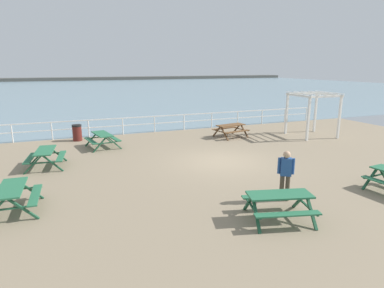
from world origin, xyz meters
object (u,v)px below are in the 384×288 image
object	(u,v)px
picnic_table_far_left	(102,137)
lattice_pergola	(313,104)
picnic_table_near_left	(12,193)
picnic_table_seaward	(45,154)
litter_bin	(77,133)
visitor	(286,173)
picnic_table_near_right	(279,200)
picnic_table_far_right	(231,128)

from	to	relation	value
picnic_table_far_left	lattice_pergola	xyz separation A→B (m)	(12.50, -1.72, 1.41)
picnic_table_near_left	picnic_table_seaward	world-z (taller)	same
lattice_pergola	litter_bin	distance (m)	14.34
visitor	lattice_pergola	bearing A→B (deg)	165.65
lattice_pergola	visitor	bearing A→B (deg)	-131.35
picnic_table_far_left	litter_bin	size ratio (longest dim) A/B	2.14
lattice_pergola	picnic_table_far_left	bearing A→B (deg)	176.37
picnic_table_near_right	picnic_table_far_right	distance (m)	11.08
lattice_pergola	litter_bin	world-z (taller)	lattice_pergola
lattice_pergola	picnic_table_near_right	bearing A→B (deg)	-131.08
litter_bin	picnic_table_near_right	bearing A→B (deg)	-69.26
picnic_table_far_right	picnic_table_far_left	bearing A→B (deg)	168.05
picnic_table_near_left	picnic_table_near_right	xyz separation A→B (m)	(7.10, -3.37, 0.00)
lattice_pergola	picnic_table_seaward	bearing A→B (deg)	-172.21
picnic_table_far_right	lattice_pergola	world-z (taller)	lattice_pergola
picnic_table_far_left	picnic_table_far_right	bearing A→B (deg)	-101.25
picnic_table_seaward	visitor	distance (m)	9.99
visitor	litter_bin	size ratio (longest dim) A/B	1.75
picnic_table_far_right	litter_bin	bearing A→B (deg)	153.94
litter_bin	picnic_table_far_left	bearing A→B (deg)	-62.34
picnic_table_seaward	litter_bin	size ratio (longest dim) A/B	2.06
picnic_table_seaward	visitor	world-z (taller)	visitor
picnic_table_far_right	lattice_pergola	bearing A→B (deg)	-28.60
picnic_table_far_right	lattice_pergola	xyz separation A→B (m)	(4.84, -1.56, 1.41)
picnic_table_near_right	picnic_table_far_right	bearing A→B (deg)	83.82
picnic_table_near_right	lattice_pergola	xyz separation A→B (m)	(8.86, 8.77, 1.41)
picnic_table_near_left	litter_bin	world-z (taller)	litter_bin
picnic_table_near_left	lattice_pergola	world-z (taller)	lattice_pergola
picnic_table_far_right	picnic_table_seaward	distance (m)	10.66
picnic_table_near_left	picnic_table_seaward	bearing A→B (deg)	-7.65
picnic_table_near_left	picnic_table_seaward	distance (m)	4.52
picnic_table_seaward	lattice_pergola	xyz separation A→B (m)	(15.20, 0.95, 1.41)
picnic_table_near_right	picnic_table_far_left	size ratio (longest dim) A/B	1.05
litter_bin	picnic_table_near_left	bearing A→B (deg)	-103.59
picnic_table_near_left	lattice_pergola	size ratio (longest dim) A/B	0.68
picnic_table_far_left	picnic_table_near_right	bearing A→B (deg)	-170.88
picnic_table_near_right	picnic_table_seaward	xyz separation A→B (m)	(-6.34, 7.82, 0.00)
picnic_table_near_left	lattice_pergola	bearing A→B (deg)	-69.32
picnic_table_near_left	picnic_table_far_left	bearing A→B (deg)	-23.89
picnic_table_far_left	picnic_table_seaward	distance (m)	3.80
visitor	picnic_table_near_right	bearing A→B (deg)	-12.01
picnic_table_far_left	picnic_table_near_left	bearing A→B (deg)	144.10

